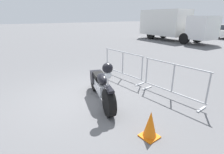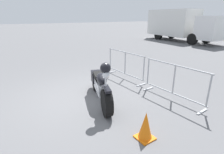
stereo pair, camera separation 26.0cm
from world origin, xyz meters
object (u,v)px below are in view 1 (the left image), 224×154
at_px(parked_car_black, 207,30).
at_px(parked_car_red, 168,28).
at_px(traffic_cone, 150,125).
at_px(box_truck, 171,24).
at_px(crowd_barrier_far, 173,81).
at_px(motorcycle, 101,85).
at_px(parked_car_silver, 186,29).
at_px(crowd_barrier_near, 123,65).

bearing_deg(parked_car_black, parked_car_red, 93.17).
bearing_deg(traffic_cone, box_truck, 124.01).
xyz_separation_m(box_truck, parked_car_black, (0.25, 7.21, -0.95)).
height_order(crowd_barrier_far, parked_car_red, parked_car_red).
distance_m(crowd_barrier_far, traffic_cone, 2.11).
bearing_deg(parked_car_black, traffic_cone, -152.35).
height_order(box_truck, parked_car_red, box_truck).
height_order(motorcycle, parked_car_black, parked_car_black).
distance_m(motorcycle, box_truck, 14.98).
xyz_separation_m(parked_car_red, parked_car_silver, (2.90, 0.09, -0.01)).
relative_size(box_truck, traffic_cone, 13.38).
bearing_deg(parked_car_red, crowd_barrier_far, -139.24).
distance_m(motorcycle, crowd_barrier_near, 2.12).
bearing_deg(box_truck, crowd_barrier_near, -56.63).
relative_size(motorcycle, parked_car_black, 0.55).
xyz_separation_m(crowd_barrier_far, parked_car_silver, (-10.81, 18.84, 0.13)).
distance_m(box_truck, parked_car_black, 7.28).
xyz_separation_m(parked_car_silver, traffic_cone, (11.64, -20.76, -0.40)).
xyz_separation_m(box_truck, traffic_cone, (8.99, -13.31, -1.35)).
xyz_separation_m(crowd_barrier_near, box_truck, (-5.89, 11.39, 1.08)).
relative_size(motorcycle, parked_car_silver, 0.55).
bearing_deg(parked_car_silver, parked_car_red, 96.37).
bearing_deg(crowd_barrier_near, parked_car_silver, 114.39).
relative_size(box_truck, parked_car_black, 1.92).
distance_m(crowd_barrier_near, box_truck, 12.87).
relative_size(box_truck, parked_car_red, 1.91).
relative_size(parked_car_red, parked_car_black, 1.01).
bearing_deg(parked_car_black, motorcycle, -157.03).
height_order(crowd_barrier_near, parked_car_black, parked_car_black).
bearing_deg(motorcycle, traffic_cone, 16.37).
bearing_deg(traffic_cone, crowd_barrier_far, 113.39).
bearing_deg(crowd_barrier_near, parked_car_black, 106.88).
distance_m(box_truck, parked_car_silver, 7.96).
height_order(crowd_barrier_near, traffic_cone, crowd_barrier_near).
xyz_separation_m(parked_car_silver, parked_car_black, (2.90, -0.23, 0.00)).
height_order(crowd_barrier_near, crowd_barrier_far, same).
xyz_separation_m(crowd_barrier_near, parked_car_silver, (-8.54, 18.84, 0.13)).
height_order(parked_car_black, traffic_cone, parked_car_black).
xyz_separation_m(parked_car_red, parked_car_black, (5.80, -0.14, -0.01)).
relative_size(parked_car_silver, traffic_cone, 6.94).
relative_size(box_truck, parked_car_silver, 1.93).
distance_m(motorcycle, crowd_barrier_far, 2.12).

